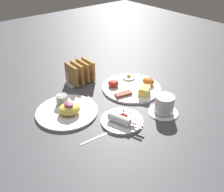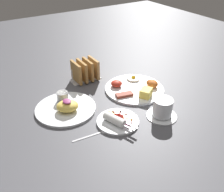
# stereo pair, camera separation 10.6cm
# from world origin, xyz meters

# --- Properties ---
(ground_plane) EXTENTS (3.00, 3.00, 0.00)m
(ground_plane) POSITION_xyz_m (0.00, 0.00, 0.00)
(ground_plane) COLOR #47474C
(plate_breakfast) EXTENTS (0.27, 0.27, 0.05)m
(plate_breakfast) POSITION_xyz_m (0.02, 0.19, 0.01)
(plate_breakfast) COLOR white
(plate_breakfast) RESTS_ON ground_plane
(plate_condiments) EXTENTS (0.18, 0.16, 0.04)m
(plate_condiments) POSITION_xyz_m (0.18, -0.01, 0.01)
(plate_condiments) COLOR white
(plate_condiments) RESTS_ON ground_plane
(plate_foreground) EXTENTS (0.25, 0.25, 0.06)m
(plate_foreground) POSITION_xyz_m (-0.01, -0.15, 0.01)
(plate_foreground) COLOR white
(plate_foreground) RESTS_ON ground_plane
(toast_rack) EXTENTS (0.10, 0.15, 0.10)m
(toast_rack) POSITION_xyz_m (-0.19, 0.04, 0.05)
(toast_rack) COLOR #B7B7BC
(toast_rack) RESTS_ON ground_plane
(coffee_cup) EXTENTS (0.12, 0.12, 0.08)m
(coffee_cup) POSITION_xyz_m (0.24, 0.15, 0.04)
(coffee_cup) COLOR white
(coffee_cup) RESTS_ON ground_plane
(teaspoon) EXTENTS (0.03, 0.13, 0.01)m
(teaspoon) POSITION_xyz_m (0.19, -0.12, 0.00)
(teaspoon) COLOR silver
(teaspoon) RESTS_ON ground_plane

